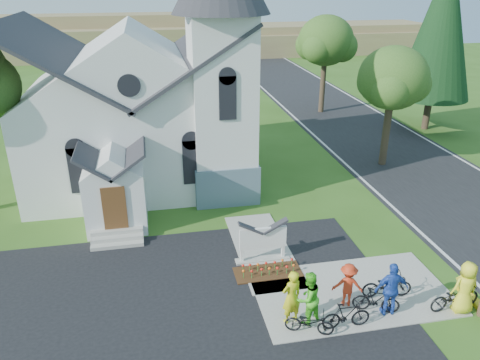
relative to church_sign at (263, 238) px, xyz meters
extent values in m
plane|color=#335819|center=(1.20, -3.20, -1.03)|extent=(120.00, 120.00, 0.00)
cube|color=black|center=(11.20, 11.80, -1.02)|extent=(8.00, 90.00, 0.02)
cube|color=#9A968B|center=(2.70, -2.70, -1.00)|extent=(7.00, 4.00, 0.05)
cube|color=silver|center=(-4.80, 9.80, 1.47)|extent=(11.00, 9.00, 5.00)
cube|color=slate|center=(-0.50, 6.50, -0.03)|extent=(3.20, 3.20, 2.00)
cube|color=silver|center=(-0.50, 6.50, 3.47)|extent=(3.00, 3.00, 9.00)
cube|color=silver|center=(-5.80, 4.10, 0.37)|extent=(2.60, 2.40, 2.80)
cube|color=brown|center=(-5.80, 2.87, 0.47)|extent=(1.00, 0.10, 2.00)
cube|color=#9A968B|center=(0.00, 0.00, -0.98)|extent=(2.20, 0.40, 0.10)
cube|color=white|center=(-0.85, 0.00, -0.48)|extent=(0.12, 0.12, 1.00)
cube|color=white|center=(0.85, 0.00, -0.48)|extent=(0.12, 0.12, 1.00)
cube|color=white|center=(0.00, 0.00, 0.02)|extent=(1.90, 0.14, 0.90)
cube|color=#38210F|center=(0.00, -0.90, -0.99)|extent=(2.60, 1.10, 0.07)
cylinder|color=#38291E|center=(9.70, 8.80, 1.00)|extent=(0.44, 0.44, 4.05)
ellipsoid|color=#32591E|center=(9.70, 8.80, 4.22)|extent=(4.00, 4.00, 3.60)
cylinder|color=#38291E|center=(10.20, 20.80, 1.22)|extent=(0.44, 0.44, 4.50)
ellipsoid|color=#32591E|center=(10.20, 20.80, 4.79)|extent=(4.40, 4.40, 3.96)
cylinder|color=#38291E|center=(16.20, 14.80, 0.17)|extent=(0.50, 0.50, 2.40)
cone|color=black|center=(16.20, 14.80, 6.37)|extent=(5.20, 5.20, 10.00)
cube|color=olive|center=(7.20, 52.80, 0.97)|extent=(60.00, 8.00, 4.00)
cube|color=olive|center=(-8.80, 54.80, 1.77)|extent=(30.00, 6.00, 5.60)
cube|color=olive|center=(23.20, 50.80, 0.47)|extent=(25.00, 6.00, 3.00)
imported|color=#CAC917|center=(0.03, -3.74, 0.00)|extent=(0.82, 0.65, 1.95)
imported|color=black|center=(0.45, -4.40, -0.56)|extent=(1.66, 1.10, 0.82)
imported|color=#51D628|center=(0.57, -3.85, -0.04)|extent=(1.13, 1.03, 1.88)
imported|color=black|center=(1.70, -4.40, -0.49)|extent=(1.64, 0.50, 0.98)
imported|color=#244CB6|center=(3.41, -4.03, 0.01)|extent=(1.19, 0.56, 1.98)
imported|color=black|center=(3.77, -3.16, -0.51)|extent=(1.85, 0.84, 0.94)
imported|color=red|center=(2.20, -3.29, -0.17)|extent=(1.18, 0.89, 1.62)
imported|color=black|center=(3.01, -3.86, -0.50)|extent=(1.63, 0.99, 0.95)
imported|color=yellow|center=(5.90, -4.40, -0.01)|extent=(0.95, 0.62, 1.93)
imported|color=black|center=(5.71, -4.25, -0.48)|extent=(1.92, 0.79, 0.99)
camera|label=1|loc=(-4.04, -15.54, 9.61)|focal=35.00mm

